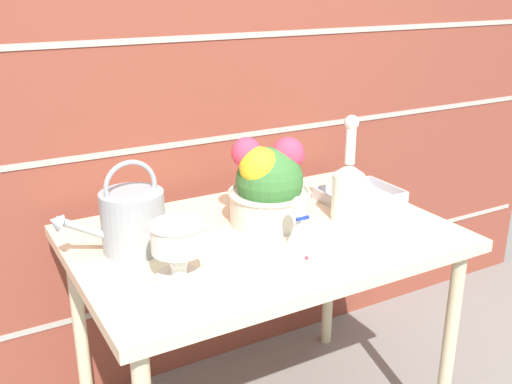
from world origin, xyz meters
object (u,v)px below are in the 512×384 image
Objects in this scene: glass_decanter at (348,186)px; flower_planter at (269,185)px; figurine_vase at (299,228)px; watering_can at (132,219)px; crystal_pedestal_bowl at (178,243)px; wire_tray at (360,197)px.

flower_planter is at bearing 156.11° from glass_decanter.
glass_decanter is at bearing -23.89° from flower_planter.
watering_can is at bearing 151.17° from figurine_vase.
flower_planter reaches higher than figurine_vase.
glass_decanter reaches higher than crystal_pedestal_bowl.
wire_tray is (0.40, 0.22, -0.05)m from figurine_vase.
flower_planter is 0.22m from figurine_vase.
figurine_vase is at bearing -97.17° from flower_planter.
crystal_pedestal_bowl reaches higher than wire_tray.
watering_can is at bearing 170.15° from glass_decanter.
flower_planter is at bearing -178.42° from wire_tray.
glass_decanter reaches higher than wire_tray.
watering_can is 0.82m from wire_tray.
glass_decanter reaches higher than figurine_vase.
flower_planter is 1.74× the size of figurine_vase.
figurine_vase is at bearing -156.89° from glass_decanter.
crystal_pedestal_bowl is (0.05, -0.23, 0.01)m from watering_can.
crystal_pedestal_bowl is 0.37m from figurine_vase.
wire_tray is at bearing 16.12° from crystal_pedestal_bowl.
flower_planter is (0.39, 0.21, 0.02)m from crystal_pedestal_bowl.
flower_planter is at bearing 28.35° from crystal_pedestal_bowl.
figurine_vase is 0.46m from wire_tray.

